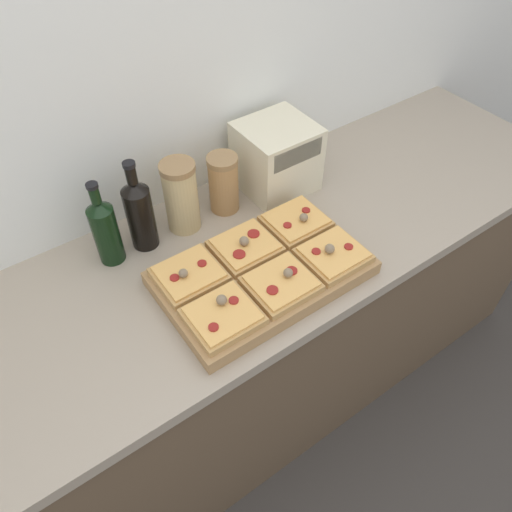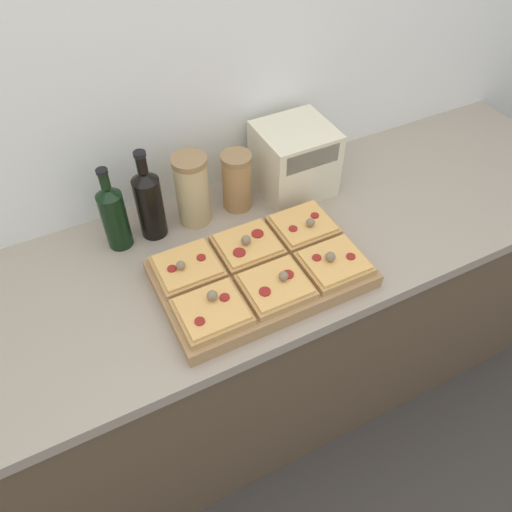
# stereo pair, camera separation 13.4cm
# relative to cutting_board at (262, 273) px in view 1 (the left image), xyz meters

# --- Properties ---
(ground_plane) EXTENTS (12.00, 12.00, 0.00)m
(ground_plane) POSITION_rel_cutting_board_xyz_m (-0.08, -0.20, -0.90)
(ground_plane) COLOR #3D3833
(wall_back) EXTENTS (6.00, 0.06, 2.50)m
(wall_back) POSITION_rel_cutting_board_xyz_m (-0.08, 0.47, 0.35)
(wall_back) COLOR silver
(wall_back) RESTS_ON ground_plane
(kitchen_counter) EXTENTS (2.63, 0.67, 0.88)m
(kitchen_counter) POSITION_rel_cutting_board_xyz_m (-0.08, 0.12, -0.46)
(kitchen_counter) COLOR brown
(kitchen_counter) RESTS_ON ground_plane
(cutting_board) EXTENTS (0.55, 0.35, 0.04)m
(cutting_board) POSITION_rel_cutting_board_xyz_m (0.00, 0.00, 0.00)
(cutting_board) COLOR #A37A4C
(cutting_board) RESTS_ON kitchen_counter
(pizza_slice_back_left) EXTENTS (0.17, 0.15, 0.05)m
(pizza_slice_back_left) POSITION_rel_cutting_board_xyz_m (-0.18, 0.08, 0.04)
(pizza_slice_back_left) COLOR tan
(pizza_slice_back_left) RESTS_ON cutting_board
(pizza_slice_back_center) EXTENTS (0.17, 0.15, 0.05)m
(pizza_slice_back_center) POSITION_rel_cutting_board_xyz_m (-0.00, 0.08, 0.04)
(pizza_slice_back_center) COLOR tan
(pizza_slice_back_center) RESTS_ON cutting_board
(pizza_slice_back_right) EXTENTS (0.17, 0.15, 0.05)m
(pizza_slice_back_right) POSITION_rel_cutting_board_xyz_m (0.18, 0.08, 0.04)
(pizza_slice_back_right) COLOR tan
(pizza_slice_back_right) RESTS_ON cutting_board
(pizza_slice_front_left) EXTENTS (0.17, 0.15, 0.05)m
(pizza_slice_front_left) POSITION_rel_cutting_board_xyz_m (-0.18, -0.08, 0.04)
(pizza_slice_front_left) COLOR tan
(pizza_slice_front_left) RESTS_ON cutting_board
(pizza_slice_front_center) EXTENTS (0.17, 0.15, 0.05)m
(pizza_slice_front_center) POSITION_rel_cutting_board_xyz_m (0.00, -0.08, 0.04)
(pizza_slice_front_center) COLOR tan
(pizza_slice_front_center) RESTS_ON cutting_board
(pizza_slice_front_right) EXTENTS (0.17, 0.15, 0.06)m
(pizza_slice_front_right) POSITION_rel_cutting_board_xyz_m (0.18, -0.08, 0.04)
(pizza_slice_front_right) COLOR tan
(pizza_slice_front_right) RESTS_ON cutting_board
(olive_oil_bottle) EXTENTS (0.07, 0.07, 0.27)m
(olive_oil_bottle) POSITION_rel_cutting_board_xyz_m (-0.30, 0.31, 0.09)
(olive_oil_bottle) COLOR black
(olive_oil_bottle) RESTS_ON kitchen_counter
(wine_bottle) EXTENTS (0.08, 0.08, 0.29)m
(wine_bottle) POSITION_rel_cutting_board_xyz_m (-0.20, 0.31, 0.10)
(wine_bottle) COLOR black
(wine_bottle) RESTS_ON kitchen_counter
(grain_jar_tall) EXTENTS (0.10, 0.10, 0.23)m
(grain_jar_tall) POSITION_rel_cutting_board_xyz_m (-0.07, 0.31, 0.09)
(grain_jar_tall) COLOR tan
(grain_jar_tall) RESTS_ON kitchen_counter
(grain_jar_short) EXTENTS (0.09, 0.09, 0.19)m
(grain_jar_short) POSITION_rel_cutting_board_xyz_m (0.08, 0.31, 0.07)
(grain_jar_short) COLOR #AD7F4C
(grain_jar_short) RESTS_ON kitchen_counter
(toaster_oven) EXTENTS (0.25, 0.21, 0.22)m
(toaster_oven) POSITION_rel_cutting_board_xyz_m (0.27, 0.31, 0.09)
(toaster_oven) COLOR beige
(toaster_oven) RESTS_ON kitchen_counter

